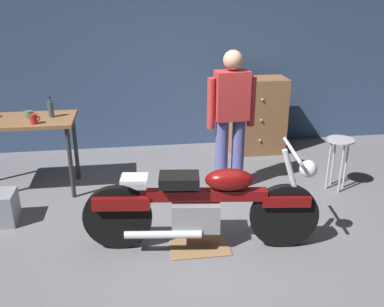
# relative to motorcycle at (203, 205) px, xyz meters

# --- Properties ---
(ground_plane) EXTENTS (12.00, 12.00, 0.00)m
(ground_plane) POSITION_rel_motorcycle_xyz_m (0.02, 0.08, -0.45)
(ground_plane) COLOR slate
(back_wall) EXTENTS (8.00, 0.12, 3.10)m
(back_wall) POSITION_rel_motorcycle_xyz_m (0.02, 2.88, 1.10)
(back_wall) COLOR #384C70
(back_wall) RESTS_ON ground_plane
(workbench) EXTENTS (1.30, 0.64, 0.90)m
(workbench) POSITION_rel_motorcycle_xyz_m (-1.92, 1.48, 0.34)
(workbench) COLOR brown
(workbench) RESTS_ON ground_plane
(motorcycle) EXTENTS (2.18, 0.60, 1.00)m
(motorcycle) POSITION_rel_motorcycle_xyz_m (0.00, 0.00, 0.00)
(motorcycle) COLOR black
(motorcycle) RESTS_ON ground_plane
(person_standing) EXTENTS (0.57, 0.24, 1.67)m
(person_standing) POSITION_rel_motorcycle_xyz_m (0.52, 1.20, 0.48)
(person_standing) COLOR #55589D
(person_standing) RESTS_ON ground_plane
(shop_stool) EXTENTS (0.32, 0.32, 0.64)m
(shop_stool) POSITION_rel_motorcycle_xyz_m (1.80, 1.01, 0.05)
(shop_stool) COLOR #B2B2B7
(shop_stool) RESTS_ON ground_plane
(wooden_dresser) EXTENTS (0.80, 0.47, 1.10)m
(wooden_dresser) POSITION_rel_motorcycle_xyz_m (1.18, 2.38, 0.10)
(wooden_dresser) COLOR brown
(wooden_dresser) RESTS_ON ground_plane
(drip_tray) EXTENTS (0.56, 0.40, 0.01)m
(drip_tray) POSITION_rel_motorcycle_xyz_m (-0.03, 0.01, -0.44)
(drip_tray) COLOR olive
(drip_tray) RESTS_ON ground_plane
(mug_green_speckled) EXTENTS (0.12, 0.09, 0.09)m
(mug_green_speckled) POSITION_rel_motorcycle_xyz_m (-1.78, 1.50, 0.49)
(mug_green_speckled) COLOR #3D7F4C
(mug_green_speckled) RESTS_ON workbench
(mug_red_diner) EXTENTS (0.11, 0.08, 0.11)m
(mug_red_diner) POSITION_rel_motorcycle_xyz_m (-1.68, 1.27, 0.51)
(mug_red_diner) COLOR red
(mug_red_diner) RESTS_ON workbench
(bottle) EXTENTS (0.06, 0.06, 0.24)m
(bottle) POSITION_rel_motorcycle_xyz_m (-1.53, 1.51, 0.55)
(bottle) COLOR #3F4C59
(bottle) RESTS_ON workbench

